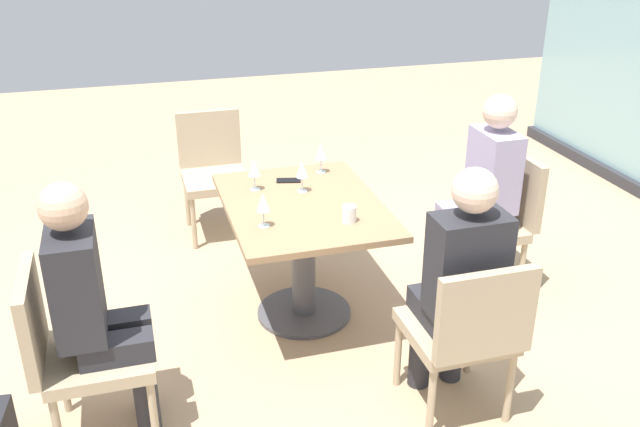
{
  "coord_description": "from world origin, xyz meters",
  "views": [
    {
      "loc": [
        3.45,
        -0.9,
        2.3
      ],
      "look_at": [
        0.0,
        0.1,
        0.65
      ],
      "focal_mm": 39.14,
      "sensor_mm": 36.0,
      "label": 1
    }
  ],
  "objects": [
    {
      "name": "chair_front_right",
      "position": [
        0.72,
        -1.23,
        0.5
      ],
      "size": [
        0.46,
        0.5,
        0.87
      ],
      "color": "tan",
      "rests_on": "ground_plane"
    },
    {
      "name": "wine_glass_0",
      "position": [
        0.24,
        -0.27,
        0.86
      ],
      "size": [
        0.07,
        0.07,
        0.18
      ],
      "color": "silver",
      "rests_on": "dining_table_main"
    },
    {
      "name": "dining_table_main",
      "position": [
        0.0,
        0.0,
        0.53
      ],
      "size": [
        1.14,
        0.85,
        0.73
      ],
      "color": "#997551",
      "rests_on": "ground_plane"
    },
    {
      "name": "wine_glass_2",
      "position": [
        -0.26,
        -0.22,
        0.86
      ],
      "size": [
        0.07,
        0.07,
        0.18
      ],
      "color": "silver",
      "rests_on": "dining_table_main"
    },
    {
      "name": "chair_far_right",
      "position": [
        1.07,
        0.48,
        0.5
      ],
      "size": [
        0.5,
        0.46,
        0.87
      ],
      "color": "tan",
      "rests_on": "ground_plane"
    },
    {
      "name": "person_near_window",
      "position": [
        -0.0,
        1.12,
        0.7
      ],
      "size": [
        0.34,
        0.39,
        1.26
      ],
      "color": "#9E93B7",
      "rests_on": "ground_plane"
    },
    {
      "name": "wine_glass_1",
      "position": [
        -0.42,
        0.23,
        0.86
      ],
      "size": [
        0.07,
        0.07,
        0.18
      ],
      "color": "silver",
      "rests_on": "dining_table_main"
    },
    {
      "name": "person_front_right",
      "position": [
        0.72,
        -1.12,
        0.7
      ],
      "size": [
        0.34,
        0.39,
        1.26
      ],
      "color": "#28282D",
      "rests_on": "ground_plane"
    },
    {
      "name": "chair_near_window",
      "position": [
        0.0,
        1.23,
        0.5
      ],
      "size": [
        0.46,
        0.51,
        0.87
      ],
      "color": "tan",
      "rests_on": "ground_plane"
    },
    {
      "name": "wine_glass_3",
      "position": [
        -0.16,
        0.04,
        0.86
      ],
      "size": [
        0.07,
        0.07,
        0.18
      ],
      "color": "silver",
      "rests_on": "dining_table_main"
    },
    {
      "name": "chair_side_end",
      "position": [
        -1.33,
        -0.32,
        0.5
      ],
      "size": [
        0.5,
        0.46,
        0.87
      ],
      "color": "tan",
      "rests_on": "ground_plane"
    },
    {
      "name": "coffee_cup",
      "position": [
        0.31,
        0.17,
        0.78
      ],
      "size": [
        0.08,
        0.08,
        0.09
      ],
      "primitive_type": "cylinder",
      "color": "white",
      "rests_on": "dining_table_main"
    },
    {
      "name": "cell_phone_on_table",
      "position": [
        -0.33,
        0.0,
        0.73
      ],
      "size": [
        0.1,
        0.16,
        0.01
      ],
      "primitive_type": "cube",
      "rotation": [
        0.0,
        0.0,
        -0.25
      ],
      "color": "black",
      "rests_on": "dining_table_main"
    },
    {
      "name": "ground_plane",
      "position": [
        0.0,
        0.0,
        0.0
      ],
      "size": [
        12.0,
        12.0,
        0.0
      ],
      "primitive_type": "plane",
      "color": "tan"
    },
    {
      "name": "person_far_right",
      "position": [
        0.97,
        0.48,
        0.7
      ],
      "size": [
        0.39,
        0.34,
        1.26
      ],
      "color": "#28282D",
      "rests_on": "ground_plane"
    }
  ]
}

